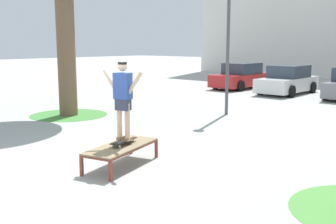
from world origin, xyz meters
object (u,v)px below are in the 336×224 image
skateboard (124,141)px  light_post (229,10)px  skate_box (122,147)px  skater (123,95)px  car_red (241,77)px  car_white (288,81)px

skateboard → light_post: bearing=105.7°
skate_box → skater: 1.12m
car_red → car_white: size_ratio=1.01×
skater → car_white: bearing=102.2°
skate_box → skater: size_ratio=1.20×
skater → light_post: (-1.93, 6.87, 2.29)m
skate_box → car_red: bearing=112.9°
skateboard → skate_box: bearing=-75.1°
skate_box → skateboard: (-0.02, 0.09, 0.12)m
car_red → car_white: same height
light_post → skater: bearing=-74.3°
skate_box → skateboard: size_ratio=2.46×
car_red → skate_box: bearing=-67.1°
skateboard → car_white: (-3.11, 14.40, 0.15)m
skate_box → skater: skater is taller
skater → car_red: bearing=113.0°
car_white → light_post: size_ratio=0.72×
skate_box → car_white: bearing=102.2°
skate_box → car_red: size_ratio=0.48×
skate_box → skater: bearing=104.9°
skate_box → car_red: 16.42m
skateboard → car_white: bearing=102.2°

